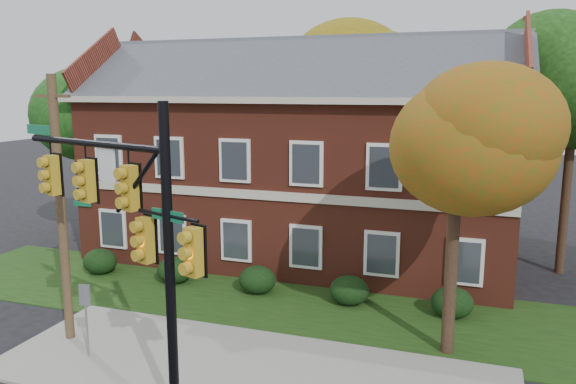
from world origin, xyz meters
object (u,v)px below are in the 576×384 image
(hedge_right, at_px, (349,291))
(tree_far_rear, at_px, (366,65))
(apartment_building, at_px, (300,147))
(hedge_center, at_px, (257,280))
(traffic_signal, at_px, (130,221))
(hedge_left, at_px, (175,270))
(utility_pole, at_px, (61,211))
(sign_post, at_px, (86,309))
(tree_left_rear, at_px, (99,107))
(hedge_far_left, at_px, (100,261))
(tree_near_right, at_px, (468,122))
(hedge_far_right, at_px, (452,303))

(hedge_right, relative_size, tree_far_rear, 0.12)
(apartment_building, height_order, hedge_center, apartment_building)
(hedge_center, xyz_separation_m, traffic_signal, (0.01, -7.79, 4.00))
(hedge_left, height_order, utility_pole, utility_pole)
(sign_post, bearing_deg, hedge_right, 33.86)
(tree_left_rear, bearing_deg, hedge_far_left, -56.58)
(tree_far_rear, bearing_deg, hedge_far_left, -122.50)
(hedge_far_left, bearing_deg, tree_near_right, -11.27)
(hedge_far_left, relative_size, hedge_far_right, 1.00)
(hedge_right, relative_size, traffic_signal, 0.19)
(tree_far_rear, distance_m, utility_pole, 19.93)
(sign_post, bearing_deg, hedge_center, 55.45)
(apartment_building, bearing_deg, tree_left_rear, -173.46)
(hedge_far_left, distance_m, utility_pole, 7.23)
(hedge_left, height_order, traffic_signal, traffic_signal)
(hedge_far_right, height_order, tree_near_right, tree_near_right)
(apartment_building, relative_size, utility_pole, 2.36)
(apartment_building, height_order, tree_far_rear, tree_far_rear)
(tree_left_rear, bearing_deg, tree_far_rear, 38.97)
(traffic_signal, bearing_deg, hedge_right, 84.14)
(hedge_far_left, bearing_deg, utility_pole, -60.86)
(tree_far_rear, height_order, traffic_signal, tree_far_rear)
(hedge_far_left, height_order, hedge_left, same)
(hedge_far_right, bearing_deg, hedge_right, 180.00)
(apartment_building, distance_m, hedge_far_left, 9.82)
(tree_left_rear, bearing_deg, hedge_left, -33.59)
(hedge_left, height_order, tree_far_rear, tree_far_rear)
(hedge_far_left, xyz_separation_m, hedge_center, (7.00, 0.00, 0.00))
(hedge_left, distance_m, sign_post, 6.49)
(apartment_building, bearing_deg, hedge_left, -123.67)
(hedge_far_left, distance_m, tree_left_rear, 7.90)
(sign_post, bearing_deg, apartment_building, 65.07)
(apartment_building, xyz_separation_m, tree_left_rear, (-9.73, -1.12, 1.69))
(tree_near_right, bearing_deg, apartment_building, 131.77)
(hedge_far_right, bearing_deg, utility_pole, -153.19)
(sign_post, bearing_deg, traffic_signal, -41.14)
(hedge_center, xyz_separation_m, tree_left_rear, (-9.73, 4.14, 6.16))
(hedge_far_right, distance_m, utility_pole, 12.73)
(tree_left_rear, bearing_deg, traffic_signal, -50.75)
(hedge_center, bearing_deg, apartment_building, 90.00)
(hedge_far_right, distance_m, traffic_signal, 11.20)
(apartment_building, bearing_deg, hedge_far_right, -36.89)
(hedge_left, xyz_separation_m, traffic_signal, (3.51, -7.79, 4.00))
(tree_near_right, xyz_separation_m, sign_post, (-9.82, -3.52, -5.17))
(hedge_right, height_order, hedge_far_right, same)
(traffic_signal, xyz_separation_m, utility_pole, (-3.94, 2.27, -0.49))
(hedge_left, bearing_deg, traffic_signal, -65.72)
(apartment_building, relative_size, tree_far_rear, 1.63)
(hedge_far_left, xyz_separation_m, hedge_left, (3.50, 0.00, 0.00))
(hedge_center, relative_size, traffic_signal, 0.19)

